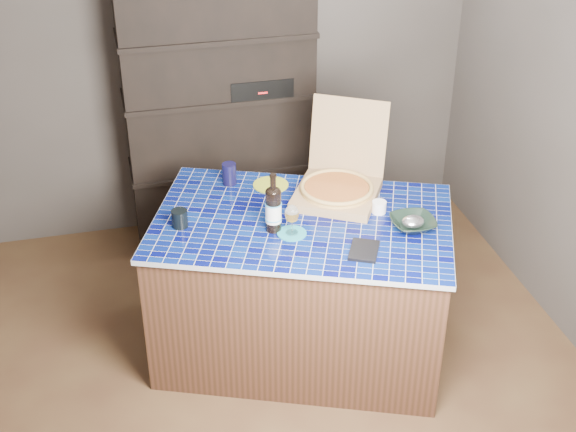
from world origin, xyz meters
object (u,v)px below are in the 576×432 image
object	(u,v)px
dvd_case	(364,250)
bowl	(413,224)
kitchen_island	(302,286)
pizza_box	(338,185)
wine_glass	(292,214)
mead_bottle	(273,209)

from	to	relation	value
dvd_case	bowl	bearing A→B (deg)	51.48
kitchen_island	dvd_case	bearing A→B (deg)	-37.17
pizza_box	wine_glass	xyz separation A→B (m)	(-0.34, -0.32, 0.05)
kitchen_island	wine_glass	distance (m)	0.56
kitchen_island	pizza_box	xyz separation A→B (m)	(0.25, 0.20, 0.49)
bowl	dvd_case	bearing A→B (deg)	-154.39
wine_glass	mead_bottle	bearing A→B (deg)	143.42
mead_bottle	bowl	world-z (taller)	mead_bottle
wine_glass	bowl	distance (m)	0.63
pizza_box	mead_bottle	xyz separation A→B (m)	(-0.42, -0.26, 0.06)
kitchen_island	pizza_box	bearing A→B (deg)	60.10
wine_glass	bowl	bearing A→B (deg)	-8.64
kitchen_island	dvd_case	distance (m)	0.61
pizza_box	wine_glass	size ratio (longest dim) A/B	4.14
bowl	pizza_box	bearing A→B (deg)	123.92
mead_bottle	wine_glass	size ratio (longest dim) A/B	1.99
kitchen_island	wine_glass	bearing A→B (deg)	-104.30
mead_bottle	dvd_case	world-z (taller)	mead_bottle
pizza_box	mead_bottle	world-z (taller)	pizza_box
pizza_box	dvd_case	size ratio (longest dim) A/B	3.51
wine_glass	bowl	xyz separation A→B (m)	(0.62, -0.09, -0.09)
mead_bottle	dvd_case	distance (m)	0.51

